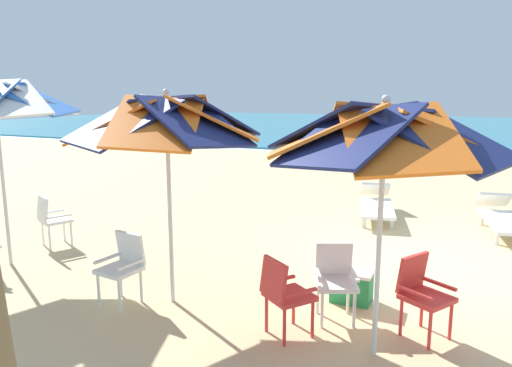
{
  "coord_description": "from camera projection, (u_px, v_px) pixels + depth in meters",
  "views": [
    {
      "loc": [
        0.41,
        -7.28,
        2.53
      ],
      "look_at": [
        -2.92,
        0.14,
        1.0
      ],
      "focal_mm": 33.5,
      "sensor_mm": 36.0,
      "label": 1
    }
  ],
  "objects": [
    {
      "name": "plastic_chair_3",
      "position": [
        123.0,
        264.0,
        5.8
      ],
      "size": [
        0.49,
        0.52,
        0.87
      ],
      "color": "white",
      "rests_on": "ground"
    },
    {
      "name": "sun_lounger_0",
      "position": [
        503.0,
        217.0,
        8.82
      ],
      "size": [
        0.98,
        2.22,
        0.62
      ],
      "color": "white",
      "rests_on": "ground"
    },
    {
      "name": "plastic_chair_0",
      "position": [
        422.0,
        291.0,
        5.0
      ],
      "size": [
        0.62,
        0.61,
        0.87
      ],
      "color": "red",
      "rests_on": "ground"
    },
    {
      "name": "plastic_chair_1",
      "position": [
        335.0,
        277.0,
        5.39
      ],
      "size": [
        0.58,
        0.6,
        0.87
      ],
      "color": "white",
      "rests_on": "ground"
    },
    {
      "name": "sea",
      "position": [
        464.0,
        128.0,
        34.82
      ],
      "size": [
        80.0,
        36.0,
        0.1
      ],
      "primitive_type": "cube",
      "color": "teal",
      "rests_on": "ground"
    },
    {
      "name": "beach_umbrella_1",
      "position": [
        167.0,
        121.0,
        5.51
      ],
      "size": [
        2.33,
        2.33,
        2.59
      ],
      "color": "silver",
      "rests_on": "ground"
    },
    {
      "name": "surf_foam",
      "position": [
        456.0,
        160.0,
        18.42
      ],
      "size": [
        80.0,
        0.7,
        0.01
      ],
      "primitive_type": "cube",
      "color": "white",
      "rests_on": "ground"
    },
    {
      "name": "plastic_chair_2",
      "position": [
        284.0,
        292.0,
        4.98
      ],
      "size": [
        0.62,
        0.63,
        0.87
      ],
      "color": "red",
      "rests_on": "ground"
    },
    {
      "name": "plastic_chair_5",
      "position": [
        52.0,
        218.0,
        7.95
      ],
      "size": [
        0.59,
        0.61,
        0.87
      ],
      "color": "white",
      "rests_on": "ground"
    },
    {
      "name": "beachgoer_seated",
      "position": [
        349.0,
        152.0,
        18.46
      ],
      "size": [
        0.3,
        0.93,
        0.92
      ],
      "color": "red",
      "rests_on": "ground"
    },
    {
      "name": "beach_umbrella_0",
      "position": [
        384.0,
        134.0,
        4.3
      ],
      "size": [
        2.29,
        2.29,
        2.52
      ],
      "color": "silver",
      "rests_on": "ground"
    },
    {
      "name": "sun_lounger_1",
      "position": [
        376.0,
        204.0,
        9.86
      ],
      "size": [
        1.07,
        2.23,
        0.62
      ],
      "color": "white",
      "rests_on": "ground"
    },
    {
      "name": "ground_plane",
      "position": [
        429.0,
        265.0,
        7.16
      ],
      "size": [
        80.0,
        80.0,
        0.0
      ],
      "primitive_type": "plane",
      "color": "#D3B784"
    },
    {
      "name": "cooler_box",
      "position": [
        352.0,
        286.0,
        5.89
      ],
      "size": [
        0.5,
        0.34,
        0.4
      ],
      "color": "#238C4C",
      "rests_on": "ground"
    }
  ]
}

